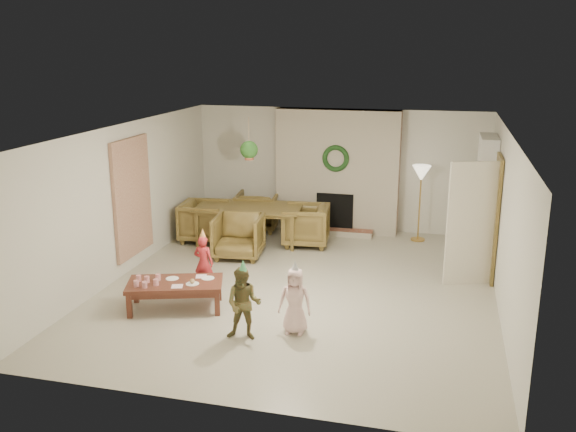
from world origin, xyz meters
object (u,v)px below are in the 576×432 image
(child_red, at_px, (204,263))
(child_pink, at_px, (295,301))
(coffee_table_top, at_px, (175,284))
(child_plaid, at_px, (244,304))
(dining_table, at_px, (249,225))
(dining_chair_left, at_px, (204,221))
(dining_chair_right, at_px, (306,225))
(dining_chair_far, at_px, (257,211))
(dining_chair_near, at_px, (238,236))

(child_red, xyz_separation_m, child_pink, (1.74, -1.13, 0.01))
(coffee_table_top, xyz_separation_m, child_plaid, (1.27, -0.66, 0.10))
(dining_table, relative_size, child_plaid, 2.08)
(dining_table, xyz_separation_m, dining_chair_left, (-0.89, -0.09, 0.04))
(dining_chair_left, bearing_deg, coffee_table_top, -171.50)
(coffee_table_top, xyz_separation_m, child_red, (0.13, 0.81, 0.05))
(dining_chair_right, distance_m, child_red, 2.81)
(dining_chair_right, xyz_separation_m, child_plaid, (0.10, -4.08, 0.09))
(dining_table, xyz_separation_m, dining_chair_far, (-0.09, 0.89, 0.04))
(child_red, bearing_deg, dining_chair_right, -107.03)
(dining_chair_near, height_order, dining_chair_right, same)
(dining_chair_left, xyz_separation_m, child_red, (0.95, -2.40, 0.05))
(dining_chair_near, distance_m, dining_chair_right, 1.43)
(dining_chair_far, bearing_deg, child_red, 86.71)
(dining_chair_near, relative_size, dining_chair_far, 1.00)
(child_plaid, height_order, child_pink, child_plaid)
(dining_table, relative_size, child_red, 2.31)
(dining_chair_near, xyz_separation_m, coffee_table_top, (-0.15, -2.41, -0.01))
(dining_chair_left, height_order, child_red, child_red)
(dining_chair_near, bearing_deg, dining_chair_right, 38.66)
(child_red, distance_m, child_plaid, 1.86)
(child_red, height_order, child_pink, child_pink)
(coffee_table_top, height_order, child_red, child_red)
(child_pink, bearing_deg, dining_table, 114.30)
(child_pink, bearing_deg, dining_chair_near, 119.85)
(dining_chair_near, height_order, coffee_table_top, dining_chair_near)
(dining_chair_left, relative_size, dining_chair_right, 1.00)
(dining_table, height_order, dining_chair_right, dining_chair_right)
(dining_chair_far, height_order, child_pink, child_pink)
(dining_table, distance_m, dining_chair_right, 1.12)
(dining_table, relative_size, coffee_table_top, 1.49)
(dining_chair_near, relative_size, child_pink, 0.96)
(dining_chair_far, xyz_separation_m, dining_chair_right, (1.20, -0.77, 0.00))
(dining_chair_near, relative_size, dining_chair_right, 1.00)
(dining_chair_near, xyz_separation_m, dining_chair_left, (-0.98, 0.80, 0.00))
(dining_chair_near, height_order, child_plaid, child_plaid)
(dining_chair_near, bearing_deg, dining_table, 90.00)
(dining_chair_left, xyz_separation_m, dining_chair_right, (2.00, 0.21, 0.00))
(child_red, bearing_deg, dining_chair_near, -86.22)
(dining_table, height_order, child_red, child_red)
(dining_table, relative_size, dining_chair_far, 2.34)
(dining_chair_right, height_order, child_plaid, child_plaid)
(dining_table, distance_m, dining_chair_far, 0.89)
(child_pink, bearing_deg, child_plaid, -152.89)
(child_pink, bearing_deg, child_red, 144.79)
(dining_chair_right, bearing_deg, child_red, -27.75)
(dining_table, height_order, child_pink, child_pink)
(dining_chair_left, height_order, coffee_table_top, dining_chair_left)
(dining_table, xyz_separation_m, coffee_table_top, (-0.06, -3.30, 0.03))
(dining_chair_far, xyz_separation_m, dining_chair_left, (-0.80, -0.98, 0.00))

